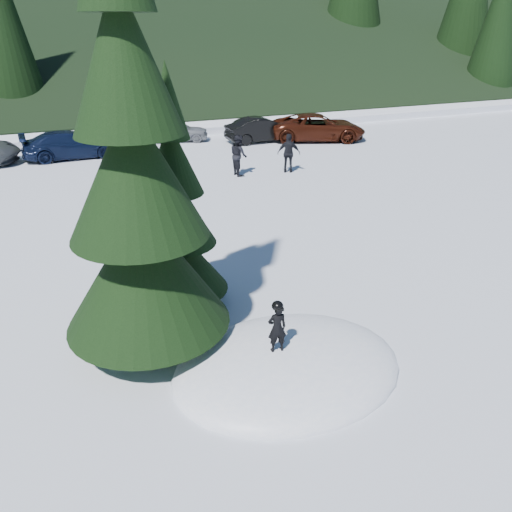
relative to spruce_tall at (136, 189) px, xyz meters
name	(u,v)px	position (x,y,z in m)	size (l,w,h in m)	color
ground	(288,369)	(2.20, -1.80, -3.32)	(200.00, 200.00, 0.00)	white
snow_mound	(288,369)	(2.20, -1.80, -3.32)	(4.48, 3.52, 0.96)	white
spruce_tall	(136,189)	(0.00, 0.00, 0.00)	(3.20, 3.20, 8.60)	black
spruce_short	(176,220)	(1.00, 1.40, -1.22)	(2.20, 2.20, 5.37)	black
child_skier	(277,328)	(1.97, -1.78, -2.36)	(0.35, 0.23, 0.97)	black
adult_0	(239,155)	(6.32, 11.31, -2.45)	(0.85, 0.66, 1.74)	black
adult_1	(289,153)	(8.50, 10.83, -2.47)	(1.00, 0.42, 1.70)	black
car_3	(71,145)	(-0.15, 17.40, -2.66)	(1.85, 4.55, 1.32)	black
car_4	(176,130)	(5.60, 19.27, -2.71)	(1.45, 3.59, 1.22)	gray
car_5	(262,130)	(10.03, 17.21, -2.64)	(1.43, 4.10, 1.35)	black
car_6	(318,127)	(13.10, 16.33, -2.58)	(2.44, 5.29, 1.47)	#38140A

